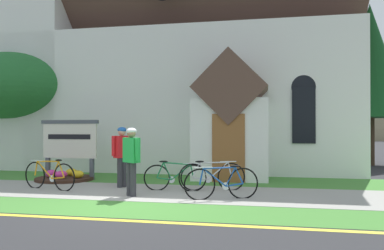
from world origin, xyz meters
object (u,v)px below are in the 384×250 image
(church_sign, at_px, (70,141))
(bicycle_yellow, at_px, (212,176))
(bicycle_green, at_px, (175,177))
(bicycle_white, at_px, (49,175))
(bicycle_black, at_px, (222,183))
(cyclist_in_yellow_jersey, at_px, (122,152))
(roadside_conifer, at_px, (370,61))
(cyclist_in_blue_jersey, at_px, (131,156))
(yard_deciduous_tree, at_px, (15,87))

(church_sign, distance_m, bicycle_yellow, 5.17)
(bicycle_green, relative_size, bicycle_white, 0.94)
(church_sign, height_order, bicycle_black, church_sign)
(cyclist_in_yellow_jersey, relative_size, roadside_conifer, 0.23)
(church_sign, height_order, cyclist_in_blue_jersey, church_sign)
(roadside_conifer, bearing_deg, bicycle_yellow, -126.27)
(bicycle_green, bearing_deg, bicycle_black, -37.22)
(church_sign, relative_size, bicycle_black, 1.20)
(bicycle_green, xyz_separation_m, bicycle_yellow, (0.98, 0.09, 0.02))
(cyclist_in_blue_jersey, distance_m, yard_deciduous_tree, 8.81)
(church_sign, relative_size, bicycle_white, 1.14)
(roadside_conifer, bearing_deg, bicycle_black, -121.08)
(cyclist_in_blue_jersey, xyz_separation_m, yard_deciduous_tree, (-6.82, 5.04, 2.37))
(bicycle_yellow, distance_m, cyclist_in_yellow_jersey, 2.63)
(bicycle_black, xyz_separation_m, cyclist_in_blue_jersey, (-2.20, -0.05, 0.59))
(cyclist_in_yellow_jersey, bearing_deg, church_sign, 149.91)
(bicycle_green, xyz_separation_m, roadside_conifer, (7.02, 8.32, 4.32))
(roadside_conifer, bearing_deg, yard_deciduous_tree, -163.40)
(bicycle_black, distance_m, bicycle_white, 4.76)
(bicycle_white, bearing_deg, bicycle_black, -6.31)
(church_sign, relative_size, bicycle_green, 1.21)
(bicycle_white, xyz_separation_m, bicycle_yellow, (4.34, 0.61, -0.00))
(roadside_conifer, distance_m, yard_deciduous_tree, 15.36)
(bicycle_green, distance_m, bicycle_yellow, 0.99)
(cyclist_in_blue_jersey, xyz_separation_m, cyclist_in_yellow_jersey, (-0.75, 1.28, 0.02))
(cyclist_in_yellow_jersey, distance_m, roadside_conifer, 12.39)
(yard_deciduous_tree, bearing_deg, bicycle_yellow, -24.10)
(yard_deciduous_tree, bearing_deg, cyclist_in_blue_jersey, -36.47)
(bicycle_black, bearing_deg, bicycle_yellow, 109.04)
(bicycle_white, distance_m, yard_deciduous_tree, 6.86)
(yard_deciduous_tree, bearing_deg, bicycle_black, -28.98)
(bicycle_black, height_order, roadside_conifer, roadside_conifer)
(bicycle_black, height_order, bicycle_yellow, bicycle_yellow)
(church_sign, bearing_deg, bicycle_white, -75.29)
(roadside_conifer, bearing_deg, cyclist_in_yellow_jersey, -136.58)
(bicycle_green, distance_m, bicycle_white, 3.40)
(bicycle_white, xyz_separation_m, yard_deciduous_tree, (-4.29, 4.47, 2.96))
(bicycle_green, relative_size, roadside_conifer, 0.23)
(bicycle_green, xyz_separation_m, yard_deciduous_tree, (-7.65, 3.95, 2.98))
(yard_deciduous_tree, bearing_deg, cyclist_in_yellow_jersey, -31.75)
(bicycle_white, bearing_deg, cyclist_in_blue_jersey, -12.67)
(bicycle_white, relative_size, yard_deciduous_tree, 0.38)
(church_sign, height_order, cyclist_in_yellow_jersey, church_sign)
(bicycle_yellow, height_order, yard_deciduous_tree, yard_deciduous_tree)
(bicycle_white, xyz_separation_m, roadside_conifer, (10.38, 8.84, 4.30))
(bicycle_green, relative_size, bicycle_yellow, 0.97)
(bicycle_yellow, bearing_deg, cyclist_in_yellow_jersey, 177.75)
(bicycle_black, relative_size, bicycle_green, 1.01)
(roadside_conifer, height_order, yard_deciduous_tree, roadside_conifer)
(bicycle_yellow, distance_m, cyclist_in_blue_jersey, 2.24)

